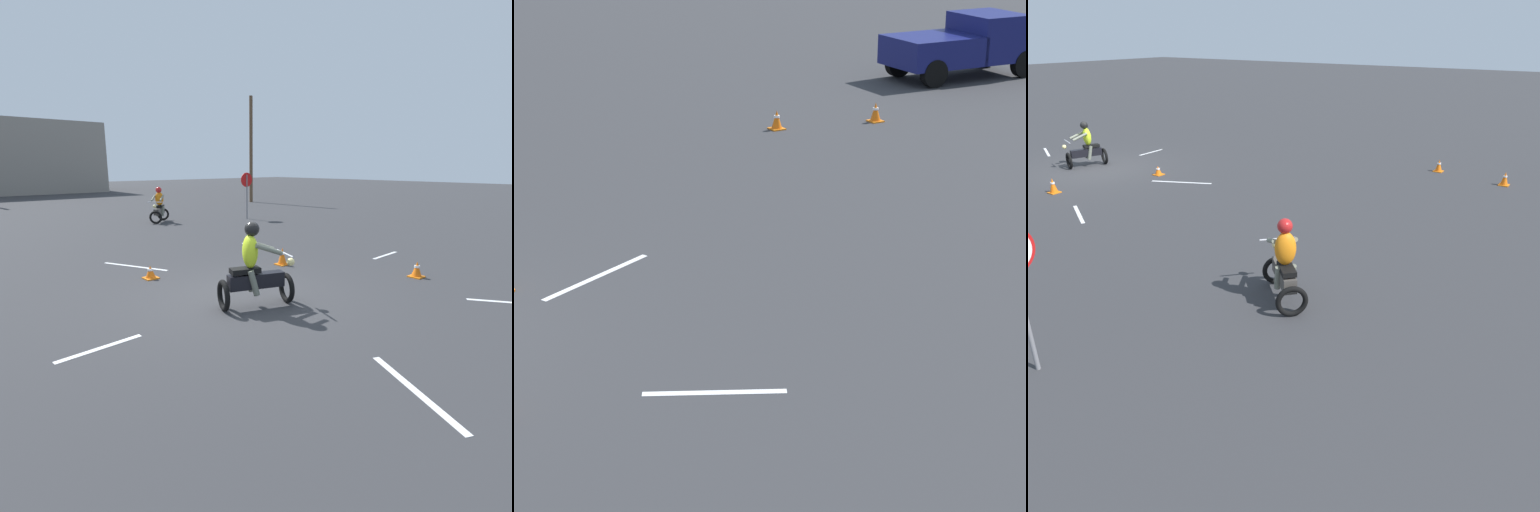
# 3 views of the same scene
# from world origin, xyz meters

# --- Properties ---
(pickup_truck) EXTENTS (2.12, 4.21, 1.73)m
(pickup_truck) POSITION_xyz_m (-9.41, 18.17, 0.93)
(pickup_truck) COLOR black
(pickup_truck) RESTS_ON ground
(traffic_cone_mid_left) EXTENTS (0.32, 0.32, 0.45)m
(traffic_cone_mid_left) POSITION_xyz_m (-6.24, 12.92, 0.22)
(traffic_cone_mid_left) COLOR orange
(traffic_cone_mid_left) RESTS_ON ground
(traffic_cone_far_right) EXTENTS (0.32, 0.32, 0.44)m
(traffic_cone_far_right) POSITION_xyz_m (-6.77, 10.55, 0.21)
(traffic_cone_far_right) COLOR orange
(traffic_cone_far_right) RESTS_ON ground
(lane_stripe_ne) EXTENTS (0.85, 1.50, 0.01)m
(lane_stripe_ne) POSITION_xyz_m (3.41, 3.73, 0.00)
(lane_stripe_ne) COLOR silver
(lane_stripe_ne) RESTS_ON ground
(lane_stripe_nw) EXTENTS (0.98, 1.95, 0.01)m
(lane_stripe_nw) POSITION_xyz_m (-0.51, 3.82, 0.00)
(lane_stripe_nw) COLOR silver
(lane_stripe_nw) RESTS_ON ground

